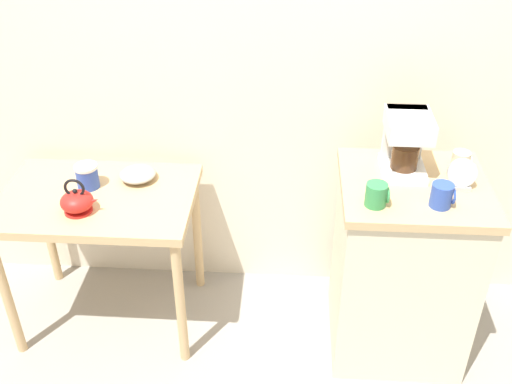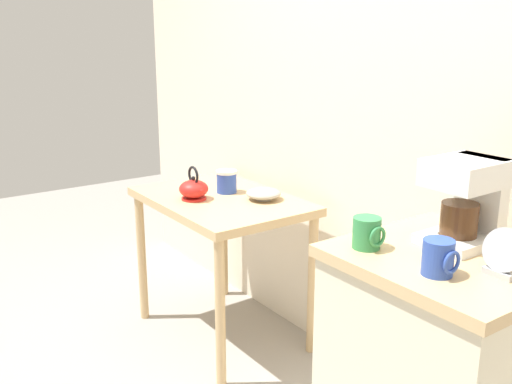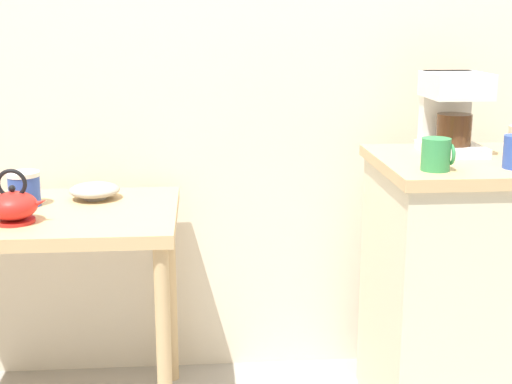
{
  "view_description": "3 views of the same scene",
  "coord_description": "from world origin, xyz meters",
  "px_view_note": "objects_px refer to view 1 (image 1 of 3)",
  "views": [
    {
      "loc": [
        0.13,
        -2.09,
        2.19
      ],
      "look_at": [
        -0.01,
        -0.01,
        0.82
      ],
      "focal_mm": 42.06,
      "sensor_mm": 36.0,
      "label": 1
    },
    {
      "loc": [
        1.61,
        -1.37,
        1.51
      ],
      "look_at": [
        -0.28,
        -0.04,
        0.87
      ],
      "focal_mm": 41.53,
      "sensor_mm": 36.0,
      "label": 2
    },
    {
      "loc": [
        -0.21,
        -2.11,
        1.31
      ],
      "look_at": [
        -0.04,
        -0.03,
        0.8
      ],
      "focal_mm": 49.78,
      "sensor_mm": 36.0,
      "label": 3
    }
  ],
  "objects_px": {
    "bowl_stoneware": "(138,174)",
    "mug_blue": "(442,195)",
    "canister_enamel": "(87,176)",
    "teakettle": "(77,201)",
    "coffee_maker": "(406,140)",
    "mug_small_cream": "(461,161)",
    "mug_tall_green": "(377,195)",
    "table_clock": "(461,176)"
  },
  "relations": [
    {
      "from": "teakettle",
      "to": "mug_blue",
      "type": "bearing_deg",
      "value": -3.63
    },
    {
      "from": "bowl_stoneware",
      "to": "mug_blue",
      "type": "relative_size",
      "value": 1.72
    },
    {
      "from": "teakettle",
      "to": "mug_blue",
      "type": "distance_m",
      "value": 1.48
    },
    {
      "from": "coffee_maker",
      "to": "mug_small_cream",
      "type": "distance_m",
      "value": 0.27
    },
    {
      "from": "coffee_maker",
      "to": "mug_small_cream",
      "type": "relative_size",
      "value": 3.2
    },
    {
      "from": "bowl_stoneware",
      "to": "teakettle",
      "type": "distance_m",
      "value": 0.33
    },
    {
      "from": "mug_blue",
      "to": "table_clock",
      "type": "distance_m",
      "value": 0.17
    },
    {
      "from": "teakettle",
      "to": "mug_small_cream",
      "type": "height_order",
      "value": "mug_small_cream"
    },
    {
      "from": "canister_enamel",
      "to": "mug_small_cream",
      "type": "relative_size",
      "value": 1.37
    },
    {
      "from": "mug_blue",
      "to": "coffee_maker",
      "type": "bearing_deg",
      "value": 112.95
    },
    {
      "from": "canister_enamel",
      "to": "teakettle",
      "type": "bearing_deg",
      "value": -85.34
    },
    {
      "from": "teakettle",
      "to": "mug_tall_green",
      "type": "relative_size",
      "value": 1.81
    },
    {
      "from": "mug_blue",
      "to": "teakettle",
      "type": "bearing_deg",
      "value": 176.37
    },
    {
      "from": "coffee_maker",
      "to": "mug_tall_green",
      "type": "height_order",
      "value": "coffee_maker"
    },
    {
      "from": "bowl_stoneware",
      "to": "mug_blue",
      "type": "distance_m",
      "value": 1.34
    },
    {
      "from": "coffee_maker",
      "to": "mug_small_cream",
      "type": "bearing_deg",
      "value": 4.35
    },
    {
      "from": "bowl_stoneware",
      "to": "teakettle",
      "type": "relative_size",
      "value": 0.98
    },
    {
      "from": "canister_enamel",
      "to": "table_clock",
      "type": "height_order",
      "value": "table_clock"
    },
    {
      "from": "canister_enamel",
      "to": "mug_blue",
      "type": "bearing_deg",
      "value": -10.92
    },
    {
      "from": "canister_enamel",
      "to": "mug_blue",
      "type": "distance_m",
      "value": 1.52
    },
    {
      "from": "bowl_stoneware",
      "to": "canister_enamel",
      "type": "distance_m",
      "value": 0.22
    },
    {
      "from": "coffee_maker",
      "to": "mug_blue",
      "type": "relative_size",
      "value": 2.7
    },
    {
      "from": "bowl_stoneware",
      "to": "mug_tall_green",
      "type": "xyz_separation_m",
      "value": [
        1.03,
        -0.37,
        0.18
      ]
    },
    {
      "from": "mug_blue",
      "to": "mug_small_cream",
      "type": "xyz_separation_m",
      "value": [
        0.13,
        0.28,
        -0.01
      ]
    },
    {
      "from": "mug_tall_green",
      "to": "table_clock",
      "type": "xyz_separation_m",
      "value": [
        0.35,
        0.14,
        0.01
      ]
    },
    {
      "from": "coffee_maker",
      "to": "teakettle",
      "type": "bearing_deg",
      "value": -172.82
    },
    {
      "from": "coffee_maker",
      "to": "table_clock",
      "type": "bearing_deg",
      "value": -31.55
    },
    {
      "from": "canister_enamel",
      "to": "mug_blue",
      "type": "relative_size",
      "value": 1.15
    },
    {
      "from": "bowl_stoneware",
      "to": "coffee_maker",
      "type": "distance_m",
      "value": 1.2
    },
    {
      "from": "teakettle",
      "to": "table_clock",
      "type": "bearing_deg",
      "value": 1.49
    },
    {
      "from": "mug_tall_green",
      "to": "mug_small_cream",
      "type": "relative_size",
      "value": 1.16
    },
    {
      "from": "coffee_maker",
      "to": "table_clock",
      "type": "xyz_separation_m",
      "value": [
        0.21,
        -0.13,
        -0.08
      ]
    },
    {
      "from": "mug_tall_green",
      "to": "table_clock",
      "type": "distance_m",
      "value": 0.38
    },
    {
      "from": "bowl_stoneware",
      "to": "mug_small_cream",
      "type": "xyz_separation_m",
      "value": [
        1.41,
        -0.08,
        0.17
      ]
    },
    {
      "from": "mug_small_cream",
      "to": "canister_enamel",
      "type": "bearing_deg",
      "value": 179.87
    },
    {
      "from": "teakettle",
      "to": "mug_tall_green",
      "type": "height_order",
      "value": "mug_tall_green"
    },
    {
      "from": "teakettle",
      "to": "table_clock",
      "type": "relative_size",
      "value": 1.32
    },
    {
      "from": "teakettle",
      "to": "mug_blue",
      "type": "relative_size",
      "value": 1.76
    },
    {
      "from": "teakettle",
      "to": "canister_enamel",
      "type": "xyz_separation_m",
      "value": [
        -0.02,
        0.19,
        0.0
      ]
    },
    {
      "from": "mug_small_cream",
      "to": "bowl_stoneware",
      "type": "bearing_deg",
      "value": 176.88
    },
    {
      "from": "teakettle",
      "to": "mug_tall_green",
      "type": "distance_m",
      "value": 1.23
    },
    {
      "from": "canister_enamel",
      "to": "mug_tall_green",
      "type": "relative_size",
      "value": 1.18
    }
  ]
}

